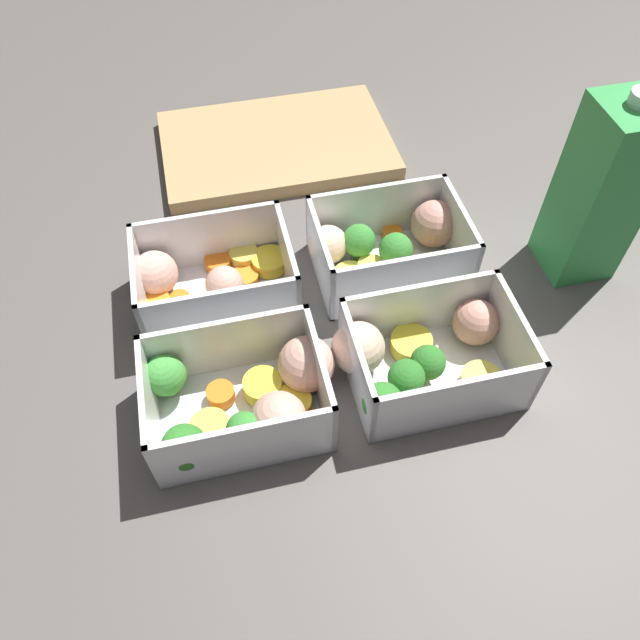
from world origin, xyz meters
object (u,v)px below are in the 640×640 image
(container_near_right, at_px, (420,357))
(container_far_left, at_px, (209,280))
(container_far_right, at_px, (391,248))
(juice_carton, at_px, (601,192))
(container_near_left, at_px, (250,399))

(container_near_right, xyz_separation_m, container_far_left, (-0.17, 0.14, -0.00))
(container_far_left, bearing_deg, container_far_right, -0.16)
(container_far_left, bearing_deg, juice_carton, -5.94)
(container_near_left, relative_size, juice_carton, 0.87)
(container_near_left, relative_size, container_near_right, 1.02)
(container_near_right, bearing_deg, juice_carton, 25.65)
(container_near_right, distance_m, juice_carton, 0.24)
(juice_carton, bearing_deg, container_near_right, -154.35)
(container_near_right, bearing_deg, container_far_right, 83.53)
(container_near_right, relative_size, container_far_left, 1.01)
(container_far_right, height_order, juice_carton, juice_carton)
(container_far_right, bearing_deg, juice_carton, -11.60)
(container_near_left, xyz_separation_m, juice_carton, (0.36, 0.11, 0.07))
(container_far_left, distance_m, container_far_right, 0.19)
(container_near_left, xyz_separation_m, container_near_right, (0.16, 0.01, -0.00))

